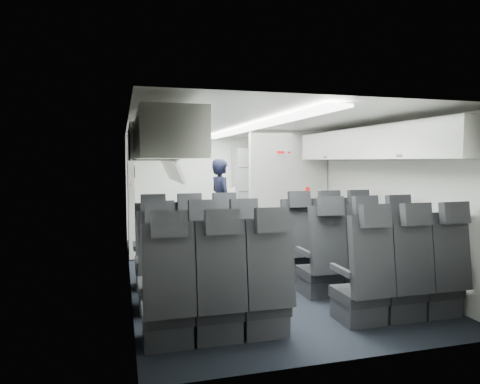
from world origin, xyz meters
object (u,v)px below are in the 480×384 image
galley_unit (254,193)px  boarding_door (131,200)px  seat_row_rear (316,289)px  flight_attendant (221,203)px  seat_row_mid (282,267)px  seat_row_front (258,251)px  carry_on_bag (151,148)px

galley_unit → boarding_door: (-2.59, -1.17, 0.00)m
galley_unit → seat_row_rear: bearing=-100.6°
galley_unit → flight_attendant: size_ratio=1.13×
seat_row_rear → seat_row_mid: bearing=90.0°
seat_row_front → seat_row_mid: 0.90m
seat_row_mid → carry_on_bag: size_ratio=8.50×
seat_row_front → carry_on_bag: 2.01m
seat_row_front → boarding_door: (-1.64, 2.09, 0.55)m
seat_row_rear → carry_on_bag: 2.59m
boarding_door → seat_row_front: bearing=-51.8°
seat_row_mid → galley_unit: (0.95, 4.15, 0.55)m
seat_row_front → seat_row_rear: size_ratio=1.00×
seat_row_front → seat_row_rear: bearing=-90.0°
seat_row_front → galley_unit: galley_unit is taller
galley_unit → carry_on_bag: (-2.39, -3.42, 0.85)m
flight_attendant → carry_on_bag: size_ratio=4.28×
seat_row_rear → galley_unit: galley_unit is taller
seat_row_rear → boarding_door: 4.25m
seat_row_mid → flight_attendant: size_ratio=1.99×
seat_row_mid → seat_row_front: bearing=90.0°
seat_row_mid → boarding_door: (-1.64, 2.99, 0.55)m
seat_row_front → seat_row_mid: (0.00, -0.90, 0.00)m
seat_row_rear → flight_attendant: 4.12m
seat_row_front → flight_attendant: 2.33m
seat_row_mid → galley_unit: galley_unit is taller
seat_row_mid → flight_attendant: (0.01, 3.19, 0.44)m
galley_unit → seat_row_mid: bearing=-102.9°
seat_row_rear → carry_on_bag: carry_on_bag is taller
boarding_door → carry_on_bag: 2.41m
seat_row_front → boarding_door: boarding_door is taller
seat_row_front → boarding_door: 2.71m
flight_attendant → seat_row_rear: bearing=169.0°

